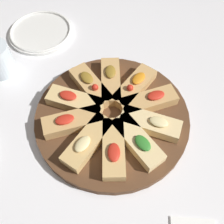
# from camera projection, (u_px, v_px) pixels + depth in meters

# --- Properties ---
(ground_plane) EXTENTS (3.00, 3.00, 0.00)m
(ground_plane) POSITION_uv_depth(u_px,v_px,m) (112.00, 119.00, 0.66)
(ground_plane) COLOR white
(serving_board) EXTENTS (0.38, 0.38, 0.02)m
(serving_board) POSITION_uv_depth(u_px,v_px,m) (112.00, 117.00, 0.65)
(serving_board) COLOR #51331E
(serving_board) RESTS_ON ground_plane
(focaccia_slice_0) EXTENTS (0.10, 0.15, 0.04)m
(focaccia_slice_0) POSITION_uv_depth(u_px,v_px,m) (75.00, 101.00, 0.65)
(focaccia_slice_0) COLOR #DBB775
(focaccia_slice_0) RESTS_ON serving_board
(focaccia_slice_1) EXTENTS (0.08, 0.15, 0.04)m
(focaccia_slice_1) POSITION_uv_depth(u_px,v_px,m) (73.00, 121.00, 0.62)
(focaccia_slice_1) COLOR tan
(focaccia_slice_1) RESTS_ON serving_board
(focaccia_slice_2) EXTENTS (0.14, 0.12, 0.04)m
(focaccia_slice_2) POSITION_uv_depth(u_px,v_px,m) (88.00, 142.00, 0.59)
(focaccia_slice_2) COLOR tan
(focaccia_slice_2) RESTS_ON serving_board
(focaccia_slice_3) EXTENTS (0.14, 0.05, 0.04)m
(focaccia_slice_3) POSITION_uv_depth(u_px,v_px,m) (113.00, 148.00, 0.58)
(focaccia_slice_3) COLOR tan
(focaccia_slice_3) RESTS_ON serving_board
(focaccia_slice_4) EXTENTS (0.14, 0.12, 0.04)m
(focaccia_slice_4) POSITION_uv_depth(u_px,v_px,m) (137.00, 141.00, 0.59)
(focaccia_slice_4) COLOR #E5C689
(focaccia_slice_4) RESTS_ON serving_board
(focaccia_slice_5) EXTENTS (0.10, 0.15, 0.04)m
(focaccia_slice_5) POSITION_uv_depth(u_px,v_px,m) (151.00, 123.00, 0.61)
(focaccia_slice_5) COLOR #E5C689
(focaccia_slice_5) RESTS_ON serving_board
(focaccia_slice_6) EXTENTS (0.09, 0.15, 0.04)m
(focaccia_slice_6) POSITION_uv_depth(u_px,v_px,m) (149.00, 101.00, 0.65)
(focaccia_slice_6) COLOR tan
(focaccia_slice_6) RESTS_ON serving_board
(focaccia_slice_7) EXTENTS (0.14, 0.13, 0.04)m
(focaccia_slice_7) POSITION_uv_depth(u_px,v_px,m) (134.00, 87.00, 0.67)
(focaccia_slice_7) COLOR tan
(focaccia_slice_7) RESTS_ON serving_board
(focaccia_slice_8) EXTENTS (0.14, 0.05, 0.04)m
(focaccia_slice_8) POSITION_uv_depth(u_px,v_px,m) (111.00, 81.00, 0.68)
(focaccia_slice_8) COLOR tan
(focaccia_slice_8) RESTS_ON serving_board
(focaccia_slice_9) EXTENTS (0.15, 0.12, 0.04)m
(focaccia_slice_9) POSITION_uv_depth(u_px,v_px,m) (91.00, 86.00, 0.67)
(focaccia_slice_9) COLOR tan
(focaccia_slice_9) RESTS_ON serving_board
(plate_right) EXTENTS (0.20, 0.20, 0.02)m
(plate_right) POSITION_uv_depth(u_px,v_px,m) (41.00, 32.00, 0.83)
(plate_right) COLOR white
(plate_right) RESTS_ON ground_plane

